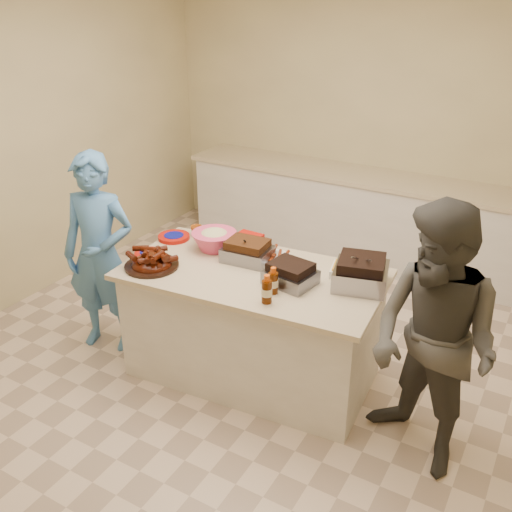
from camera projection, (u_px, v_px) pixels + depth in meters
The scene contains 20 objects.
room at pixel (245, 365), 4.28m from camera, with size 4.50×5.00×2.70m, color beige, non-canonical shape.
back_counter at pixel (355, 216), 5.81m from camera, with size 3.60×0.64×0.90m, color silver, non-canonical shape.
island at pixel (253, 372), 4.20m from camera, with size 1.75×0.92×0.83m, color silver, non-canonical shape.
rib_platter at pixel (152, 267), 3.91m from camera, with size 0.37×0.37×0.15m, color #461204, non-canonical shape.
pulled_pork_tray at pixel (247, 260), 4.00m from camera, with size 0.32×0.25×0.10m, color #47230F.
brisket_tray at pixel (290, 283), 3.70m from camera, with size 0.30×0.25×0.09m, color black.
roasting_pan at pixel (360, 286), 3.67m from camera, with size 0.33×0.33×0.13m, color gray.
coleslaw_bowl at pixel (215, 249), 4.17m from camera, with size 0.33×0.33×0.23m, color #E3426D, non-canonical shape.
sausage_plate at pixel (273, 259), 4.03m from camera, with size 0.27×0.27×0.05m, color silver.
mac_cheese_dish at pixel (351, 275), 3.80m from camera, with size 0.27×0.20×0.07m, color gold.
bbq_bottle_a at pixel (267, 302), 3.47m from camera, with size 0.06×0.06×0.19m, color #401902.
bbq_bottle_b at pixel (273, 293), 3.58m from camera, with size 0.06×0.06×0.18m, color #401902.
mustard_bottle at pixel (247, 265), 3.93m from camera, with size 0.04×0.04×0.11m, color #F7BD02.
sauce_bowl at pixel (250, 262), 3.97m from camera, with size 0.14×0.04×0.14m, color silver.
plate_stack_large at pixel (174, 239), 4.34m from camera, with size 0.24×0.24×0.03m, color #A50F07.
plate_stack_small at pixel (149, 256), 4.07m from camera, with size 0.20×0.20×0.03m, color #A50F07.
plastic_cup at pixel (197, 236), 4.39m from camera, with size 0.09×0.08×0.09m, color #A95515.
basket_stack at pixel (249, 246), 4.22m from camera, with size 0.19×0.14×0.09m, color #A50F07.
guest_blue at pixel (111, 342), 4.56m from camera, with size 0.56×1.55×0.37m, color #4A82C0.
guest_gray at pixel (415, 454), 3.47m from camera, with size 0.78×1.61×0.61m, color #494641.
Camera 1 is at (1.83, -3.00, 2.59)m, focal length 40.00 mm.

